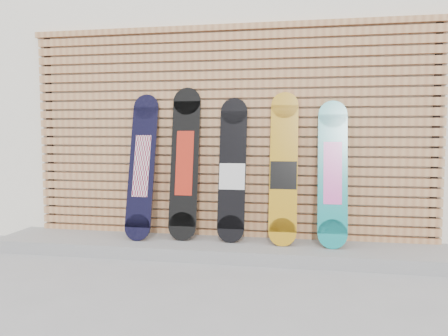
# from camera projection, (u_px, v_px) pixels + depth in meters

# --- Properties ---
(ground) EXTENTS (80.00, 80.00, 0.00)m
(ground) POSITION_uv_depth(u_px,v_px,m) (226.00, 277.00, 3.62)
(ground) COLOR gray
(ground) RESTS_ON ground
(building) EXTENTS (12.00, 5.00, 3.60)m
(building) POSITION_uv_depth(u_px,v_px,m) (295.00, 94.00, 6.83)
(building) COLOR white
(building) RESTS_ON ground
(concrete_step) EXTENTS (4.60, 0.70, 0.12)m
(concrete_step) POSITION_uv_depth(u_px,v_px,m) (223.00, 248.00, 4.31)
(concrete_step) COLOR gray
(concrete_step) RESTS_ON ground
(slat_wall) EXTENTS (4.26, 0.08, 2.29)m
(slat_wall) POSITION_uv_depth(u_px,v_px,m) (228.00, 132.00, 4.51)
(slat_wall) COLOR #B1774A
(slat_wall) RESTS_ON ground
(snowboard_0) EXTENTS (0.27, 0.38, 1.48)m
(snowboard_0) POSITION_uv_depth(u_px,v_px,m) (142.00, 166.00, 4.47)
(snowboard_0) COLOR black
(snowboard_0) RESTS_ON concrete_step
(snowboard_1) EXTENTS (0.29, 0.30, 1.55)m
(snowboard_1) POSITION_uv_depth(u_px,v_px,m) (185.00, 163.00, 4.43)
(snowboard_1) COLOR black
(snowboard_1) RESTS_ON concrete_step
(snowboard_2) EXTENTS (0.27, 0.29, 1.43)m
(snowboard_2) POSITION_uv_depth(u_px,v_px,m) (232.00, 170.00, 4.35)
(snowboard_2) COLOR black
(snowboard_2) RESTS_ON concrete_step
(snowboard_3) EXTENTS (0.27, 0.34, 1.48)m
(snowboard_3) POSITION_uv_depth(u_px,v_px,m) (284.00, 169.00, 4.24)
(snowboard_3) COLOR #B98213
(snowboard_3) RESTS_ON concrete_step
(snowboard_4) EXTENTS (0.28, 0.35, 1.40)m
(snowboard_4) POSITION_uv_depth(u_px,v_px,m) (333.00, 173.00, 4.15)
(snowboard_4) COLOR #0D7F80
(snowboard_4) RESTS_ON concrete_step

